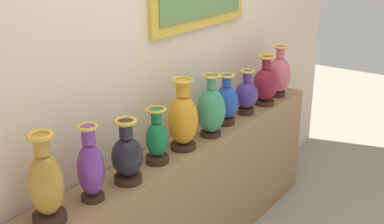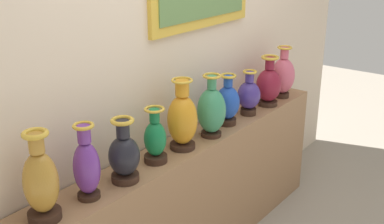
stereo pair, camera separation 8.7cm
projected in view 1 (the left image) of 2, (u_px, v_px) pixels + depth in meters
display_shelf at (192, 202)px, 3.14m from camera, size 2.68×0.29×0.86m
back_wall at (165, 51)px, 2.92m from camera, size 4.72×0.14×2.77m
vase_ochre at (46, 185)px, 2.09m from camera, size 0.15×0.15×0.42m
vase_violet at (91, 168)px, 2.27m from camera, size 0.13×0.13×0.38m
vase_onyx at (127, 156)px, 2.45m from camera, size 0.16×0.16×0.34m
vase_emerald at (157, 140)px, 2.66m from camera, size 0.13×0.13×0.32m
vase_amber at (183, 119)px, 2.82m from camera, size 0.18×0.18×0.43m
vase_jade at (211, 110)px, 3.00m from camera, size 0.18×0.18×0.40m
vase_sapphire at (226, 102)px, 3.20m from camera, size 0.16×0.16×0.34m
vase_indigo at (247, 95)px, 3.38m from camera, size 0.16×0.16×0.32m
vase_burgundy at (265, 84)px, 3.56m from camera, size 0.18×0.18×0.37m
vase_rose at (279, 74)px, 3.74m from camera, size 0.18×0.18×0.40m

